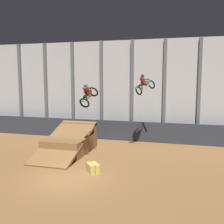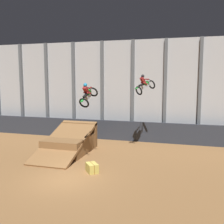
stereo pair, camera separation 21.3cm
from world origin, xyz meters
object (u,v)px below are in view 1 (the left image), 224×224
(rider_bike_right_air, at_px, (144,85))
(hay_bale_trackside, at_px, (93,168))
(rider_bike_left_air, at_px, (88,94))
(dirt_ramp, at_px, (71,142))

(rider_bike_right_air, bearing_deg, hay_bale_trackside, -70.82)
(hay_bale_trackside, bearing_deg, rider_bike_left_air, 117.46)
(dirt_ramp, distance_m, hay_bale_trackside, 5.21)
(dirt_ramp, height_order, rider_bike_left_air, rider_bike_left_air)
(dirt_ramp, relative_size, rider_bike_left_air, 3.27)
(rider_bike_left_air, bearing_deg, dirt_ramp, 145.71)
(rider_bike_left_air, bearing_deg, rider_bike_right_air, 61.24)
(dirt_ramp, relative_size, hay_bale_trackside, 5.71)
(rider_bike_right_air, relative_size, hay_bale_trackside, 1.62)
(rider_bike_left_air, distance_m, rider_bike_right_air, 5.23)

